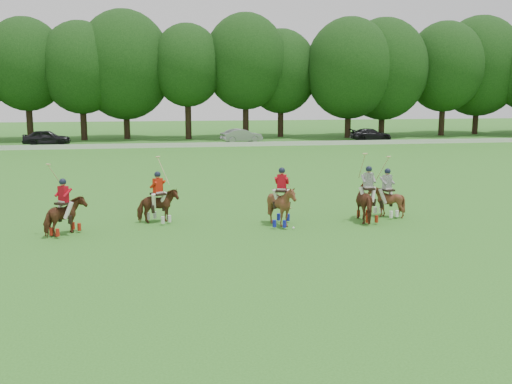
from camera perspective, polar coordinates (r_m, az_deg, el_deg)
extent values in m
plane|color=#316D1F|center=(18.76, 0.90, -6.45)|extent=(180.00, 180.00, 0.00)
cylinder|color=black|center=(68.16, -21.71, 6.90)|extent=(0.70, 0.70, 4.98)
ellipsoid|color=black|center=(68.16, -22.03, 11.76)|extent=(8.80, 8.80, 10.12)
cylinder|color=black|center=(66.78, -16.87, 6.99)|extent=(0.70, 0.70, 4.64)
ellipsoid|color=black|center=(66.76, -17.12, 11.81)|extent=(8.80, 8.80, 10.13)
cylinder|color=black|center=(67.39, -12.81, 7.05)|extent=(0.70, 0.70, 4.31)
ellipsoid|color=black|center=(67.38, -13.02, 12.28)|extent=(10.67, 10.67, 12.27)
cylinder|color=black|center=(65.83, -6.80, 7.56)|extent=(0.70, 0.70, 5.24)
ellipsoid|color=black|center=(65.84, -6.90, 12.47)|extent=(8.06, 8.06, 9.26)
cylinder|color=black|center=(66.73, -1.03, 7.64)|extent=(0.70, 0.70, 5.19)
ellipsoid|color=black|center=(66.77, -1.05, 12.92)|extent=(9.50, 9.50, 10.92)
cylinder|color=black|center=(68.89, 2.48, 7.41)|extent=(0.70, 0.70, 4.48)
ellipsoid|color=black|center=(68.87, 2.51, 11.96)|extent=(8.60, 8.60, 9.89)
cylinder|color=black|center=(68.18, 9.18, 7.15)|extent=(0.70, 0.70, 4.21)
ellipsoid|color=black|center=(68.16, 9.32, 12.11)|extent=(10.11, 10.11, 11.63)
cylinder|color=black|center=(71.08, 12.46, 7.10)|extent=(0.70, 0.70, 4.07)
ellipsoid|color=black|center=(71.06, 12.64, 11.90)|extent=(10.46, 10.46, 12.03)
cylinder|color=black|center=(74.57, 18.10, 7.25)|extent=(0.70, 0.70, 4.79)
ellipsoid|color=black|center=(74.57, 18.35, 11.81)|extent=(9.47, 9.47, 10.89)
cylinder|color=black|center=(78.56, 21.11, 7.06)|extent=(0.70, 0.70, 4.44)
ellipsoid|color=black|center=(78.56, 21.40, 11.64)|extent=(10.84, 10.84, 12.47)
cube|color=white|center=(56.02, -6.19, 4.70)|extent=(120.00, 0.10, 0.44)
imported|color=black|center=(61.41, -20.20, 5.14)|extent=(4.68, 2.09, 1.56)
imported|color=#959499|center=(60.97, -1.47, 5.65)|extent=(4.61, 2.51, 1.44)
imported|color=black|center=(64.62, 11.40, 5.66)|extent=(4.65, 2.05, 1.33)
imported|color=#552616|center=(22.52, -18.58, -2.34)|extent=(1.65, 1.77, 1.41)
cube|color=black|center=(22.42, -18.66, -1.05)|extent=(0.70, 0.71, 0.08)
cylinder|color=tan|center=(22.50, -19.29, 1.33)|extent=(0.52, 0.61, 1.08)
imported|color=#552616|center=(23.69, -9.74, -1.40)|extent=(1.81, 1.76, 1.39)
cube|color=black|center=(23.59, -9.77, -0.19)|extent=(0.69, 0.71, 0.08)
cylinder|color=tan|center=(23.62, -9.25, 2.10)|extent=(0.48, 0.64, 1.08)
imported|color=#552616|center=(22.79, 2.57, -1.36)|extent=(1.76, 1.86, 1.66)
cube|color=black|center=(22.68, 2.59, 0.15)|extent=(0.60, 0.67, 0.08)
cylinder|color=tan|center=(22.66, 3.34, -0.07)|extent=(0.10, 0.21, 1.29)
imported|color=#552616|center=(24.02, 11.11, -1.02)|extent=(0.94, 1.93, 1.60)
cube|color=black|center=(23.91, 11.16, 0.37)|extent=(0.46, 0.58, 0.08)
cylinder|color=tan|center=(23.69, 10.54, 2.55)|extent=(0.06, 0.77, 1.08)
imported|color=#552616|center=(25.06, 12.91, -0.91)|extent=(1.45, 1.54, 1.36)
cube|color=black|center=(24.97, 12.95, 0.21)|extent=(0.60, 0.68, 0.08)
cylinder|color=tan|center=(24.64, 12.52, 2.26)|extent=(0.29, 0.74, 1.08)
sphere|color=white|center=(22.45, 3.76, -3.60)|extent=(0.09, 0.09, 0.09)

